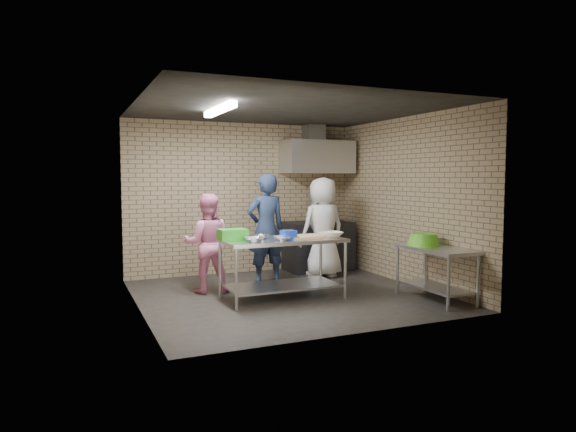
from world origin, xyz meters
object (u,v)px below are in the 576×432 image
object	(u,v)px
green_crate	(233,234)
bottle_green	(334,162)
green_basin	(424,239)
prep_table	(282,268)
woman_white	(323,227)
side_counter	(436,274)
blue_tub	(289,235)
woman_pink	(207,243)
man_navy	(266,229)
stove	(318,246)

from	to	relation	value
green_crate	bottle_green	xyz separation A→B (m)	(2.63, 1.91, 1.08)
green_crate	green_basin	xyz separation A→B (m)	(2.61, -0.83, -0.10)
prep_table	bottle_green	xyz separation A→B (m)	(1.93, 2.03, 1.59)
prep_table	woman_white	distance (m)	1.76
side_counter	blue_tub	size ratio (longest dim) A/B	6.28
woman_white	green_basin	bearing A→B (deg)	103.08
prep_table	blue_tub	xyz separation A→B (m)	(0.05, -0.10, 0.49)
woman_pink	woman_white	bearing A→B (deg)	-156.92
side_counter	man_navy	bearing A→B (deg)	131.63
blue_tub	woman_white	xyz separation A→B (m)	(1.20, 1.26, -0.06)
side_counter	bottle_green	world-z (taller)	bottle_green
man_navy	woman_white	size ratio (longest dim) A/B	1.03
side_counter	green_crate	size ratio (longest dim) A/B	3.14
green_basin	woman_pink	bearing A→B (deg)	151.65
green_crate	blue_tub	xyz separation A→B (m)	(0.75, -0.22, -0.01)
woman_pink	side_counter	bearing A→B (deg)	161.61
blue_tub	man_navy	distance (m)	1.15
green_crate	green_basin	bearing A→B (deg)	-17.65
stove	blue_tub	distance (m)	2.42
stove	green_crate	world-z (taller)	green_crate
green_basin	woman_pink	distance (m)	3.19
woman_pink	man_navy	bearing A→B (deg)	-153.31
green_basin	man_navy	bearing A→B (deg)	135.12
side_counter	prep_table	bearing A→B (deg)	153.56
side_counter	stove	bearing A→B (deg)	99.29
green_crate	woman_white	bearing A→B (deg)	28.03
side_counter	man_navy	world-z (taller)	man_navy
green_basin	woman_white	xyz separation A→B (m)	(-0.66, 1.87, 0.03)
blue_tub	woman_white	bearing A→B (deg)	46.36
prep_table	green_basin	world-z (taller)	green_basin
man_navy	woman_pink	xyz separation A→B (m)	(-1.04, -0.24, -0.15)
prep_table	woman_white	size ratio (longest dim) A/B	1.00
stove	bottle_green	bearing A→B (deg)	28.07
side_counter	bottle_green	bearing A→B (deg)	90.00
green_crate	prep_table	bearing A→B (deg)	-9.73
prep_table	green_basin	bearing A→B (deg)	-20.39
green_crate	woman_pink	xyz separation A→B (m)	(-0.19, 0.68, -0.19)
prep_table	woman_white	world-z (taller)	woman_white
bottle_green	woman_pink	xyz separation A→B (m)	(-2.82, -1.23, -1.27)
prep_table	blue_tub	bearing A→B (deg)	-63.43
green_crate	man_navy	xyz separation A→B (m)	(0.85, 0.92, -0.04)
green_crate	woman_pink	distance (m)	0.73
green_crate	woman_white	world-z (taller)	woman_white
man_navy	green_crate	bearing A→B (deg)	44.58
man_navy	blue_tub	bearing A→B (deg)	82.19
blue_tub	green_basin	distance (m)	1.96
blue_tub	woman_white	world-z (taller)	woman_white
side_counter	woman_white	world-z (taller)	woman_white
green_basin	bottle_green	distance (m)	2.98
blue_tub	woman_pink	size ratio (longest dim) A/B	0.13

